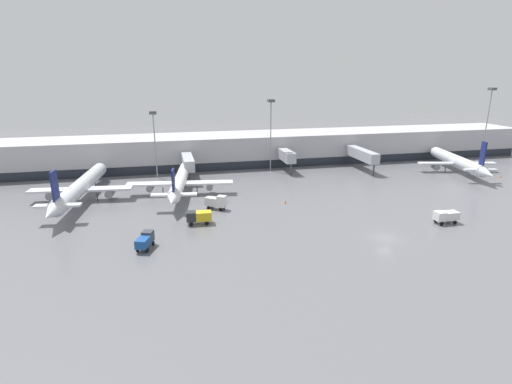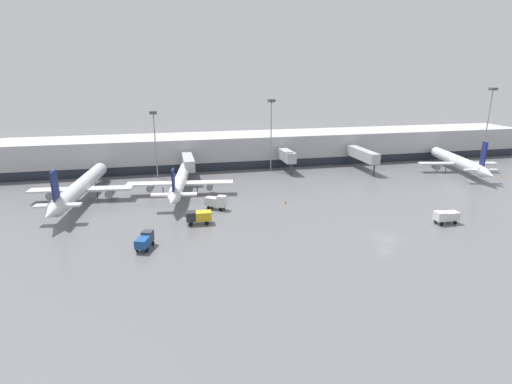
{
  "view_description": "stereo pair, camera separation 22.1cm",
  "coord_description": "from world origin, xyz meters",
  "px_view_note": "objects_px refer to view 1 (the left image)",
  "views": [
    {
      "loc": [
        -35.31,
        -55.55,
        26.52
      ],
      "look_at": [
        -17.44,
        21.37,
        3.0
      ],
      "focal_mm": 28.0,
      "sensor_mm": 36.0,
      "label": 1
    },
    {
      "loc": [
        -35.09,
        -55.6,
        26.52
      ],
      "look_at": [
        -17.44,
        21.37,
        3.0
      ],
      "focal_mm": 28.0,
      "sensor_mm": 36.0,
      "label": 2
    }
  ],
  "objects_px": {
    "service_truck_0": "(216,202)",
    "service_truck_3": "(199,216)",
    "traffic_cone_0": "(501,176)",
    "service_truck_2": "(446,216)",
    "parked_jet_1": "(457,161)",
    "service_truck_1": "(145,240)",
    "traffic_cone_1": "(285,202)",
    "parked_jet_2": "(180,181)",
    "apron_light_mast_4": "(154,125)",
    "apron_light_mast_2": "(271,115)",
    "apron_light_mast_3": "(490,105)",
    "parked_jet_0": "(81,187)"
  },
  "relations": [
    {
      "from": "traffic_cone_0",
      "to": "service_truck_2",
      "type": "bearing_deg",
      "value": -144.82
    },
    {
      "from": "traffic_cone_0",
      "to": "traffic_cone_1",
      "type": "height_order",
      "value": "traffic_cone_1"
    },
    {
      "from": "service_truck_0",
      "to": "traffic_cone_0",
      "type": "height_order",
      "value": "service_truck_0"
    },
    {
      "from": "parked_jet_2",
      "to": "service_truck_1",
      "type": "height_order",
      "value": "parked_jet_2"
    },
    {
      "from": "parked_jet_0",
      "to": "apron_light_mast_2",
      "type": "distance_m",
      "value": 51.76
    },
    {
      "from": "traffic_cone_0",
      "to": "apron_light_mast_2",
      "type": "height_order",
      "value": "apron_light_mast_2"
    },
    {
      "from": "parked_jet_0",
      "to": "traffic_cone_0",
      "type": "relative_size",
      "value": 66.11
    },
    {
      "from": "parked_jet_0",
      "to": "traffic_cone_0",
      "type": "bearing_deg",
      "value": -85.78
    },
    {
      "from": "parked_jet_1",
      "to": "service_truck_0",
      "type": "height_order",
      "value": "parked_jet_1"
    },
    {
      "from": "parked_jet_1",
      "to": "parked_jet_2",
      "type": "height_order",
      "value": "parked_jet_1"
    },
    {
      "from": "service_truck_3",
      "to": "apron_light_mast_4",
      "type": "bearing_deg",
      "value": -75.37
    },
    {
      "from": "service_truck_2",
      "to": "apron_light_mast_3",
      "type": "height_order",
      "value": "apron_light_mast_3"
    },
    {
      "from": "service_truck_2",
      "to": "apron_light_mast_3",
      "type": "distance_m",
      "value": 68.03
    },
    {
      "from": "parked_jet_1",
      "to": "service_truck_0",
      "type": "distance_m",
      "value": 71.91
    },
    {
      "from": "parked_jet_1",
      "to": "service_truck_1",
      "type": "distance_m",
      "value": 89.72
    },
    {
      "from": "apron_light_mast_3",
      "to": "service_truck_1",
      "type": "bearing_deg",
      "value": -156.34
    },
    {
      "from": "parked_jet_0",
      "to": "apron_light_mast_4",
      "type": "relative_size",
      "value": 2.29
    },
    {
      "from": "service_truck_3",
      "to": "traffic_cone_1",
      "type": "bearing_deg",
      "value": -154.71
    },
    {
      "from": "service_truck_1",
      "to": "apron_light_mast_4",
      "type": "height_order",
      "value": "apron_light_mast_4"
    },
    {
      "from": "service_truck_3",
      "to": "traffic_cone_1",
      "type": "height_order",
      "value": "service_truck_3"
    },
    {
      "from": "service_truck_2",
      "to": "apron_light_mast_4",
      "type": "bearing_deg",
      "value": -41.89
    },
    {
      "from": "parked_jet_1",
      "to": "apron_light_mast_4",
      "type": "height_order",
      "value": "apron_light_mast_4"
    },
    {
      "from": "parked_jet_0",
      "to": "traffic_cone_0",
      "type": "height_order",
      "value": "parked_jet_0"
    },
    {
      "from": "apron_light_mast_4",
      "to": "service_truck_2",
      "type": "bearing_deg",
      "value": -41.72
    },
    {
      "from": "apron_light_mast_2",
      "to": "apron_light_mast_4",
      "type": "xyz_separation_m",
      "value": [
        -31.22,
        -1.05,
        -1.67
      ]
    },
    {
      "from": "apron_light_mast_2",
      "to": "apron_light_mast_3",
      "type": "relative_size",
      "value": 0.89
    },
    {
      "from": "parked_jet_0",
      "to": "apron_light_mast_4",
      "type": "height_order",
      "value": "apron_light_mast_4"
    },
    {
      "from": "service_truck_2",
      "to": "apron_light_mast_4",
      "type": "relative_size",
      "value": 0.25
    },
    {
      "from": "service_truck_0",
      "to": "apron_light_mast_3",
      "type": "distance_m",
      "value": 93.76
    },
    {
      "from": "parked_jet_1",
      "to": "apron_light_mast_2",
      "type": "distance_m",
      "value": 53.65
    },
    {
      "from": "parked_jet_2",
      "to": "service_truck_1",
      "type": "distance_m",
      "value": 29.24
    },
    {
      "from": "service_truck_2",
      "to": "traffic_cone_0",
      "type": "relative_size",
      "value": 7.33
    },
    {
      "from": "service_truck_0",
      "to": "apron_light_mast_4",
      "type": "distance_m",
      "value": 33.47
    },
    {
      "from": "traffic_cone_0",
      "to": "parked_jet_0",
      "type": "bearing_deg",
      "value": 177.99
    },
    {
      "from": "service_truck_0",
      "to": "service_truck_3",
      "type": "distance_m",
      "value": 8.59
    },
    {
      "from": "parked_jet_1",
      "to": "service_truck_0",
      "type": "bearing_deg",
      "value": 116.06
    },
    {
      "from": "parked_jet_0",
      "to": "service_truck_0",
      "type": "bearing_deg",
      "value": -107.68
    },
    {
      "from": "service_truck_0",
      "to": "traffic_cone_1",
      "type": "relative_size",
      "value": 6.71
    },
    {
      "from": "service_truck_2",
      "to": "apron_light_mast_4",
      "type": "distance_m",
      "value": 70.64
    },
    {
      "from": "service_truck_3",
      "to": "apron_light_mast_3",
      "type": "bearing_deg",
      "value": -156.12
    },
    {
      "from": "parked_jet_2",
      "to": "parked_jet_1",
      "type": "bearing_deg",
      "value": -78.08
    },
    {
      "from": "parked_jet_1",
      "to": "traffic_cone_0",
      "type": "height_order",
      "value": "parked_jet_1"
    },
    {
      "from": "traffic_cone_0",
      "to": "apron_light_mast_3",
      "type": "relative_size",
      "value": 0.03
    },
    {
      "from": "service_truck_3",
      "to": "apron_light_mast_3",
      "type": "height_order",
      "value": "apron_light_mast_3"
    },
    {
      "from": "apron_light_mast_2",
      "to": "parked_jet_2",
      "type": "bearing_deg",
      "value": -145.52
    },
    {
      "from": "parked_jet_2",
      "to": "traffic_cone_0",
      "type": "height_order",
      "value": "parked_jet_2"
    },
    {
      "from": "parked_jet_1",
      "to": "parked_jet_2",
      "type": "bearing_deg",
      "value": 106.13
    },
    {
      "from": "parked_jet_0",
      "to": "apron_light_mast_3",
      "type": "xyz_separation_m",
      "value": [
        115.74,
        15.85,
        14.12
      ]
    },
    {
      "from": "parked_jet_1",
      "to": "service_truck_2",
      "type": "xyz_separation_m",
      "value": [
        -29.82,
        -34.27,
        -1.57
      ]
    },
    {
      "from": "service_truck_0",
      "to": "apron_light_mast_2",
      "type": "distance_m",
      "value": 38.23
    }
  ]
}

